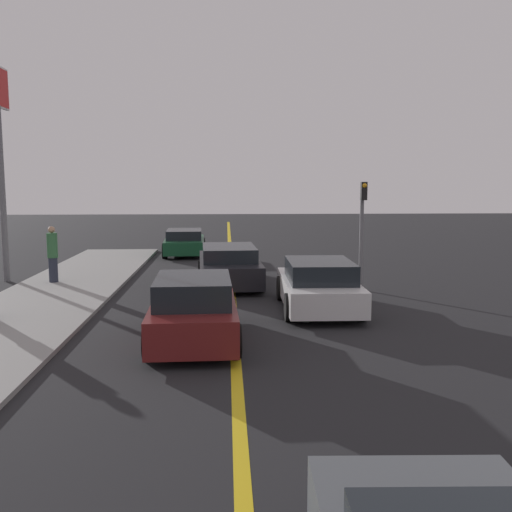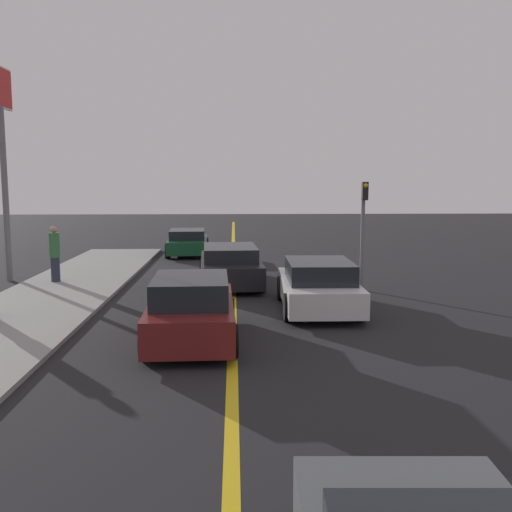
{
  "view_description": "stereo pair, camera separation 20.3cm",
  "coord_description": "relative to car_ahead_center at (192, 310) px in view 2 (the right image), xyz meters",
  "views": [
    {
      "loc": [
        -0.16,
        -0.07,
        3.34
      ],
      "look_at": [
        0.64,
        15.35,
        1.34
      ],
      "focal_mm": 40.0,
      "sensor_mm": 36.0,
      "label": 1
    },
    {
      "loc": [
        0.04,
        -0.08,
        3.34
      ],
      "look_at": [
        0.64,
        15.35,
        1.34
      ],
      "focal_mm": 40.0,
      "sensor_mm": 36.0,
      "label": 2
    }
  ],
  "objects": [
    {
      "name": "road_center_line",
      "position": [
        0.86,
        6.33,
        -0.67
      ],
      "size": [
        0.2,
        60.0,
        0.01
      ],
      "color": "gold",
      "rests_on": "ground_plane"
    },
    {
      "name": "sidewalk_left",
      "position": [
        -4.35,
        2.19,
        -0.62
      ],
      "size": [
        3.38,
        27.71,
        0.1
      ],
      "color": "gray",
      "rests_on": "ground_plane"
    },
    {
      "name": "car_ahead_center",
      "position": [
        0.0,
        0.0,
        0.0
      ],
      "size": [
        1.95,
        3.95,
        1.4
      ],
      "rotation": [
        0.0,
        0.0,
        0.03
      ],
      "color": "maroon",
      "rests_on": "ground_plane"
    },
    {
      "name": "car_far_distant",
      "position": [
        3.1,
        2.86,
        -0.03
      ],
      "size": [
        2.03,
        4.11,
        1.33
      ],
      "rotation": [
        0.0,
        0.0,
        -0.02
      ],
      "color": "silver",
      "rests_on": "ground_plane"
    },
    {
      "name": "car_parked_left_lot",
      "position": [
        0.77,
        6.72,
        -0.04
      ],
      "size": [
        2.19,
        4.65,
        1.29
      ],
      "rotation": [
        0.0,
        0.0,
        0.05
      ],
      "color": "black",
      "rests_on": "ground_plane"
    },
    {
      "name": "car_oncoming_far",
      "position": [
        -1.24,
        14.52,
        -0.09
      ],
      "size": [
        2.04,
        4.0,
        1.18
      ],
      "rotation": [
        0.0,
        0.0,
        0.05
      ],
      "color": "#144728",
      "rests_on": "ground_plane"
    },
    {
      "name": "pedestrian_far_standing",
      "position": [
        -4.96,
        6.94,
        0.35
      ],
      "size": [
        0.34,
        0.34,
        1.82
      ],
      "color": "#282D3D",
      "rests_on": "sidewalk_left"
    },
    {
      "name": "traffic_light",
      "position": [
        4.85,
        5.5,
        1.43
      ],
      "size": [
        0.18,
        0.4,
        3.35
      ],
      "color": "slate",
      "rests_on": "ground_plane"
    },
    {
      "name": "roadside_sign",
      "position": [
        -6.75,
        7.72,
        4.62
      ],
      "size": [
        0.2,
        1.89,
        7.13
      ],
      "color": "slate",
      "rests_on": "ground_plane"
    }
  ]
}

